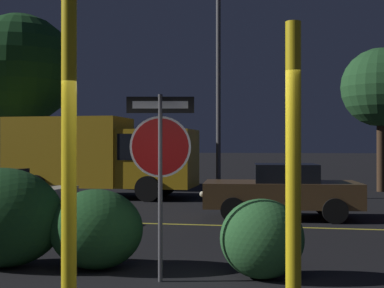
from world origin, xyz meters
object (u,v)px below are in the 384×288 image
(stop_sign, at_px, (160,149))
(delivery_truck, at_px, (104,154))
(yellow_pole_right, at_px, (293,185))
(hedge_bush_1, at_px, (2,217))
(tree_2, at_px, (20,69))
(yellow_pole_left, at_px, (69,149))
(tree_0, at_px, (381,88))
(hedge_bush_3, at_px, (262,239))
(hedge_bush_2, at_px, (96,229))
(street_lamp, at_px, (218,51))
(passing_car_3, at_px, (282,191))

(stop_sign, bearing_deg, delivery_truck, 102.76)
(yellow_pole_right, relative_size, hedge_bush_1, 1.51)
(stop_sign, relative_size, tree_2, 0.33)
(yellow_pole_left, xyz_separation_m, delivery_truck, (-4.17, 12.78, -0.24))
(yellow_pole_right, relative_size, tree_2, 0.39)
(yellow_pole_right, height_order, tree_0, tree_0)
(hedge_bush_3, bearing_deg, tree_2, 128.32)
(yellow_pole_left, distance_m, tree_0, 18.14)
(hedge_bush_1, bearing_deg, yellow_pole_right, -30.38)
(hedge_bush_1, distance_m, hedge_bush_2, 1.45)
(street_lamp, height_order, tree_2, street_lamp)
(hedge_bush_2, height_order, tree_2, tree_2)
(passing_car_3, bearing_deg, tree_2, 50.41)
(yellow_pole_right, height_order, delivery_truck, yellow_pole_right)
(passing_car_3, xyz_separation_m, tree_0, (3.77, 8.62, 3.44))
(yellow_pole_right, bearing_deg, hedge_bush_1, 149.62)
(yellow_pole_left, relative_size, hedge_bush_3, 3.09)
(hedge_bush_1, distance_m, street_lamp, 11.78)
(hedge_bush_1, distance_m, tree_0, 17.15)
(hedge_bush_2, bearing_deg, stop_sign, -25.87)
(hedge_bush_1, relative_size, delivery_truck, 0.30)
(stop_sign, distance_m, hedge_bush_1, 2.78)
(tree_0, bearing_deg, passing_car_3, -113.65)
(yellow_pole_left, relative_size, tree_2, 0.47)
(yellow_pole_right, bearing_deg, delivery_truck, 116.19)
(yellow_pole_left, relative_size, hedge_bush_2, 2.54)
(hedge_bush_1, distance_m, hedge_bush_3, 3.89)
(passing_car_3, height_order, delivery_truck, delivery_truck)
(yellow_pole_right, bearing_deg, hedge_bush_3, 99.16)
(yellow_pole_left, bearing_deg, hedge_bush_2, 103.73)
(yellow_pole_right, bearing_deg, tree_2, 124.80)
(yellow_pole_left, distance_m, passing_car_3, 8.71)
(hedge_bush_1, relative_size, tree_0, 0.34)
(yellow_pole_right, height_order, hedge_bush_2, yellow_pole_right)
(passing_car_3, height_order, tree_0, tree_0)
(stop_sign, xyz_separation_m, hedge_bush_1, (-2.55, 0.40, -1.04))
(passing_car_3, height_order, tree_2, tree_2)
(tree_0, relative_size, tree_2, 0.76)
(yellow_pole_right, bearing_deg, hedge_bush_2, 137.04)
(hedge_bush_3, bearing_deg, hedge_bush_2, 176.69)
(stop_sign, relative_size, passing_car_3, 0.62)
(passing_car_3, relative_size, street_lamp, 0.50)
(street_lamp, bearing_deg, tree_0, 34.18)
(yellow_pole_right, distance_m, delivery_truck, 14.66)
(stop_sign, bearing_deg, passing_car_3, 66.67)
(yellow_pole_right, height_order, tree_2, tree_2)
(yellow_pole_right, xyz_separation_m, street_lamp, (-2.43, 13.32, 3.60))
(delivery_truck, bearing_deg, stop_sign, 23.51)
(yellow_pole_right, bearing_deg, stop_sign, 129.44)
(hedge_bush_3, height_order, tree_0, tree_0)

